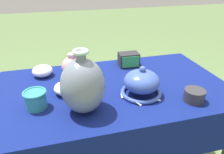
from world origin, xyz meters
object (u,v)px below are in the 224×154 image
Objects in this scene: vase_dome_bell at (142,84)px; vase_tall_bulbous at (83,86)px; bowl_shallow_porcelain at (42,71)px; cup_wide_teal at (35,99)px; pot_squat_charcoal at (194,95)px; mosaic_tile_box at (129,59)px; jar_round_rose at (72,66)px; bowl_shallow_ivory at (67,88)px.

vase_tall_bulbous is at bearing -168.24° from vase_dome_bell.
vase_tall_bulbous is 1.32× the size of vase_dome_bell.
cup_wide_teal reaches higher than bowl_shallow_porcelain.
mosaic_tile_box is at bearing 109.15° from pot_squat_charcoal.
vase_dome_bell is 1.56× the size of jar_round_rose.
bowl_shallow_ivory is at bearing 158.38° from pot_squat_charcoal.
pot_squat_charcoal is (0.57, -0.45, -0.04)m from jar_round_rose.
mosaic_tile_box is 0.40m from jar_round_rose.
pot_squat_charcoal is at bearing -10.64° from cup_wide_teal.
vase_dome_bell is at bearing -97.21° from mosaic_tile_box.
bowl_shallow_ivory is 0.91× the size of jar_round_rose.
pot_squat_charcoal is (0.63, -0.25, -0.00)m from bowl_shallow_ivory.
bowl_shallow_porcelain is at bearing 144.37° from vase_dome_bell.
jar_round_rose reaches higher than bowl_shallow_ivory.
mosaic_tile_box is at bearing 31.39° from cup_wide_teal.
vase_dome_bell reaches higher than bowl_shallow_porcelain.
vase_dome_bell is at bearing -16.76° from bowl_shallow_ivory.
vase_dome_bell is 0.55m from cup_wide_teal.
vase_dome_bell is 2.19× the size of pot_squat_charcoal.
cup_wide_teal is (-0.22, 0.08, -0.09)m from vase_tall_bulbous.
jar_round_rose is at bearing 141.64° from pot_squat_charcoal.
vase_dome_bell is at bearing 151.15° from pot_squat_charcoal.
bowl_shallow_porcelain reaches higher than bowl_shallow_ivory.
mosaic_tile_box is at bearing 9.11° from jar_round_rose.
vase_tall_bulbous is 0.57m from pot_squat_charcoal.
mosaic_tile_box is 1.11× the size of bowl_shallow_porcelain.
mosaic_tile_box is (0.06, 0.38, -0.02)m from vase_dome_bell.
vase_dome_bell is 0.46m from jar_round_rose.
cup_wide_teal is at bearing -94.12° from bowl_shallow_porcelain.
mosaic_tile_box is 0.52m from bowl_shallow_ivory.
cup_wide_teal is 0.80m from pot_squat_charcoal.
mosaic_tile_box is at bearing 81.10° from vase_dome_bell.
vase_tall_bulbous is at bearing -69.56° from bowl_shallow_ivory.
vase_dome_bell is at bearing 11.76° from vase_tall_bulbous.
bowl_shallow_porcelain is 1.10× the size of cup_wide_teal.
jar_round_rose reaches higher than pot_squat_charcoal.
vase_tall_bulbous reaches higher than mosaic_tile_box.
bowl_shallow_ivory is 0.19m from cup_wide_teal.
bowl_shallow_porcelain is 0.92× the size of bowl_shallow_ivory.
vase_tall_bulbous is 2.21× the size of mosaic_tile_box.
mosaic_tile_box is at bearing 30.76° from bowl_shallow_ivory.
vase_dome_bell is 1.68× the size of mosaic_tile_box.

